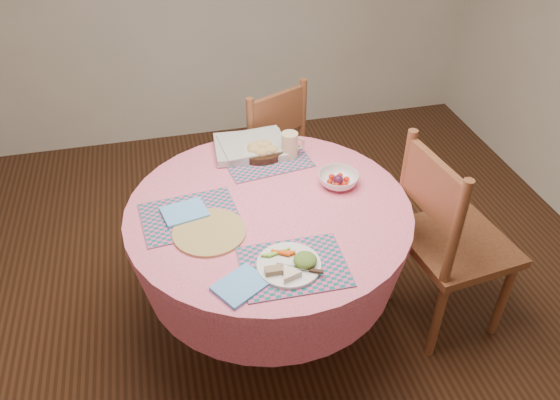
{
  "coord_description": "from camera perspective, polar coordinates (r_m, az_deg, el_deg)",
  "views": [
    {
      "loc": [
        -0.39,
        -1.81,
        2.2
      ],
      "look_at": [
        0.05,
        0.0,
        0.78
      ],
      "focal_mm": 35.0,
      "sensor_mm": 36.0,
      "label": 1
    }
  ],
  "objects": [
    {
      "name": "ground",
      "position": [
        2.88,
        -0.99,
        -12.6
      ],
      "size": [
        4.0,
        4.0,
        0.0
      ],
      "primitive_type": "plane",
      "color": "#331C0F",
      "rests_on": "ground"
    },
    {
      "name": "dining_table",
      "position": [
        2.48,
        -1.13,
        -4.3
      ],
      "size": [
        1.24,
        1.24,
        0.75
      ],
      "color": "pink",
      "rests_on": "ground"
    },
    {
      "name": "chair_right",
      "position": [
        2.63,
        17.12,
        -3.84
      ],
      "size": [
        0.51,
        0.53,
        1.03
      ],
      "rotation": [
        0.0,
        0.0,
        1.69
      ],
      "color": "brown",
      "rests_on": "ground"
    },
    {
      "name": "chair_back",
      "position": [
        3.2,
        -1.74,
        5.08
      ],
      "size": [
        0.57,
        0.56,
        0.94
      ],
      "rotation": [
        0.0,
        0.0,
        3.58
      ],
      "color": "brown",
      "rests_on": "ground"
    },
    {
      "name": "placemat_front",
      "position": [
        2.07,
        1.44,
        -6.94
      ],
      "size": [
        0.41,
        0.31,
        0.01
      ],
      "primitive_type": "cube",
      "rotation": [
        0.0,
        0.0,
        -0.02
      ],
      "color": "#115F65",
      "rests_on": "dining_table"
    },
    {
      "name": "placemat_left",
      "position": [
        2.33,
        -9.39,
        -1.66
      ],
      "size": [
        0.43,
        0.34,
        0.01
      ],
      "primitive_type": "cube",
      "rotation": [
        0.0,
        0.0,
        0.1
      ],
      "color": "#115F65",
      "rests_on": "dining_table"
    },
    {
      "name": "placemat_back",
      "position": [
        2.66,
        -1.48,
        4.35
      ],
      "size": [
        0.44,
        0.35,
        0.01
      ],
      "primitive_type": "cube",
      "rotation": [
        0.0,
        0.0,
        0.14
      ],
      "color": "#115F65",
      "rests_on": "dining_table"
    },
    {
      "name": "wicker_trivet",
      "position": [
        2.23,
        -7.38,
        -3.33
      ],
      "size": [
        0.3,
        0.3,
        0.01
      ],
      "primitive_type": "cylinder",
      "color": "#AF8D4C",
      "rests_on": "dining_table"
    },
    {
      "name": "napkin_near",
      "position": [
        2.0,
        -4.14,
        -8.92
      ],
      "size": [
        0.23,
        0.21,
        0.01
      ],
      "primitive_type": "cube",
      "rotation": [
        0.0,
        0.0,
        0.55
      ],
      "color": "#61ABFA",
      "rests_on": "dining_table"
    },
    {
      "name": "napkin_far",
      "position": [
        2.34,
        -9.95,
        -1.28
      ],
      "size": [
        0.21,
        0.17,
        0.01
      ],
      "primitive_type": "cube",
      "rotation": [
        0.0,
        0.0,
        0.21
      ],
      "color": "#61ABFA",
      "rests_on": "placemat_left"
    },
    {
      "name": "dinner_plate",
      "position": [
        2.06,
        1.2,
        -6.7
      ],
      "size": [
        0.24,
        0.24,
        0.05
      ],
      "rotation": [
        0.0,
        0.0,
        -0.04
      ],
      "color": "white",
      "rests_on": "placemat_front"
    },
    {
      "name": "bread_bowl",
      "position": [
        2.66,
        -1.9,
        5.21
      ],
      "size": [
        0.23,
        0.23,
        0.08
      ],
      "color": "black",
      "rests_on": "placemat_back"
    },
    {
      "name": "latte_mug",
      "position": [
        2.64,
        1.07,
        5.79
      ],
      "size": [
        0.12,
        0.08,
        0.13
      ],
      "color": "beige",
      "rests_on": "placemat_back"
    },
    {
      "name": "fruit_bowl",
      "position": [
        2.48,
        6.1,
        2.13
      ],
      "size": [
        0.23,
        0.23,
        0.06
      ],
      "rotation": [
        0.0,
        0.0,
        -0.35
      ],
      "color": "white",
      "rests_on": "dining_table"
    },
    {
      "name": "newspaper_stack",
      "position": [
        2.71,
        -3.1,
        5.64
      ],
      "size": [
        0.37,
        0.29,
        0.04
      ],
      "rotation": [
        0.0,
        0.0,
        -0.06
      ],
      "color": "silver",
      "rests_on": "dining_table"
    }
  ]
}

